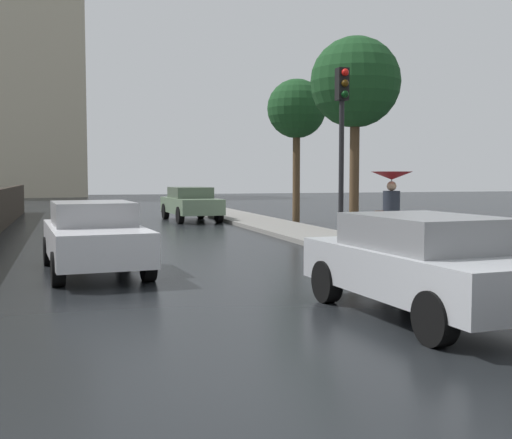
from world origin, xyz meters
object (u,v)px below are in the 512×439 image
(car_white_behind_camera, at_px, (94,236))
(street_tree_near, at_px, (297,110))
(traffic_light, at_px, (342,124))
(pedestrian_with_umbrella_far, at_px, (391,192))
(car_silver_far_ahead, at_px, (424,263))
(street_tree_far, at_px, (355,84))
(car_green_near_kerb, at_px, (191,203))

(car_white_behind_camera, xyz_separation_m, street_tree_near, (8.17, 10.83, 3.73))
(street_tree_near, bearing_deg, traffic_light, -104.08)
(car_white_behind_camera, height_order, traffic_light, traffic_light)
(pedestrian_with_umbrella_far, distance_m, street_tree_near, 11.29)
(car_silver_far_ahead, distance_m, traffic_light, 6.99)
(street_tree_far, bearing_deg, traffic_light, -118.31)
(car_white_behind_camera, relative_size, street_tree_near, 0.76)
(street_tree_far, bearing_deg, car_white_behind_camera, -143.92)
(car_green_near_kerb, relative_size, car_white_behind_camera, 1.03)
(pedestrian_with_umbrella_far, bearing_deg, car_silver_far_ahead, -108.88)
(car_green_near_kerb, xyz_separation_m, traffic_light, (1.29, -12.28, 2.35))
(street_tree_near, bearing_deg, car_green_near_kerb, 145.55)
(car_green_near_kerb, bearing_deg, street_tree_far, -63.99)
(car_white_behind_camera, distance_m, pedestrian_with_umbrella_far, 6.52)
(car_green_near_kerb, distance_m, street_tree_far, 9.23)
(car_green_near_kerb, relative_size, traffic_light, 1.04)
(car_silver_far_ahead, xyz_separation_m, traffic_light, (1.65, 6.36, 2.37))
(traffic_light, bearing_deg, street_tree_near, 75.92)
(pedestrian_with_umbrella_far, distance_m, traffic_light, 2.03)
(car_green_near_kerb, bearing_deg, car_silver_far_ahead, -94.11)
(car_silver_far_ahead, relative_size, street_tree_near, 0.72)
(car_white_behind_camera, height_order, pedestrian_with_umbrella_far, pedestrian_with_umbrella_far)
(car_green_near_kerb, xyz_separation_m, car_white_behind_camera, (-4.44, -13.39, -0.04))
(car_white_behind_camera, bearing_deg, traffic_light, -173.60)
(pedestrian_with_umbrella_far, relative_size, traffic_light, 0.43)
(traffic_light, height_order, street_tree_far, street_tree_far)
(street_tree_near, bearing_deg, pedestrian_with_umbrella_far, -98.95)
(car_silver_far_ahead, xyz_separation_m, pedestrian_with_umbrella_far, (2.39, 5.31, 0.80))
(car_white_behind_camera, xyz_separation_m, pedestrian_with_umbrella_far, (6.47, 0.06, 0.81))
(car_white_behind_camera, xyz_separation_m, traffic_light, (5.73, 1.10, 2.38))
(car_silver_far_ahead, bearing_deg, traffic_light, 71.38)
(traffic_light, height_order, street_tree_near, street_tree_near)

